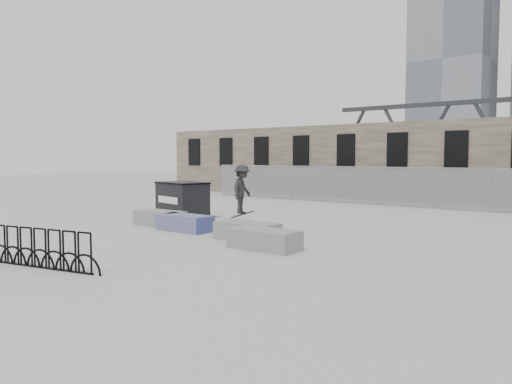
# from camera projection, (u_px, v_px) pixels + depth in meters

# --- Properties ---
(ground) EXTENTS (120.00, 120.00, 0.00)m
(ground) POSITION_uv_depth(u_px,v_px,m) (215.00, 234.00, 16.35)
(ground) COLOR #A1A19C
(ground) RESTS_ON ground
(stone_wall) EXTENTS (36.00, 2.58, 4.50)m
(stone_wall) POSITION_uv_depth(u_px,v_px,m) (406.00, 162.00, 28.93)
(stone_wall) COLOR brown
(stone_wall) RESTS_ON ground
(chainlink_fence) EXTENTS (22.06, 0.06, 2.02)m
(chainlink_fence) POSITION_uv_depth(u_px,v_px,m) (378.00, 186.00, 26.08)
(chainlink_fence) COLOR gray
(chainlink_fence) RESTS_ON ground
(planter_far_left) EXTENTS (2.00, 0.90, 0.55)m
(planter_far_left) POSITION_uv_depth(u_px,v_px,m) (160.00, 218.00, 18.36)
(planter_far_left) COLOR gray
(planter_far_left) RESTS_ON ground
(planter_center_left) EXTENTS (2.00, 0.90, 0.55)m
(planter_center_left) POSITION_uv_depth(u_px,v_px,m) (185.00, 222.00, 17.06)
(planter_center_left) COLOR navy
(planter_center_left) RESTS_ON ground
(planter_center_right) EXTENTS (2.00, 0.90, 0.55)m
(planter_center_right) POSITION_uv_depth(u_px,v_px,m) (247.00, 230.00, 15.13)
(planter_center_right) COLOR gray
(planter_center_right) RESTS_ON ground
(planter_offset) EXTENTS (2.00, 0.90, 0.55)m
(planter_offset) POSITION_uv_depth(u_px,v_px,m) (264.00, 238.00, 13.64)
(planter_offset) COLOR gray
(planter_offset) RESTS_ON ground
(dumpster) EXTENTS (2.50, 1.83, 1.49)m
(dumpster) POSITION_uv_depth(u_px,v_px,m) (182.00, 200.00, 20.79)
(dumpster) COLOR black
(dumpster) RESTS_ON ground
(bike_rack) EXTENTS (4.83, 1.11, 0.90)m
(bike_rack) POSITION_uv_depth(u_px,v_px,m) (19.00, 247.00, 11.59)
(bike_rack) COLOR black
(bike_rack) RESTS_ON ground
(skateboarder) EXTENTS (0.86, 1.18, 1.80)m
(skateboarder) POSITION_uv_depth(u_px,v_px,m) (242.00, 189.00, 16.53)
(skateboarder) COLOR #252527
(skateboarder) RESTS_ON ground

